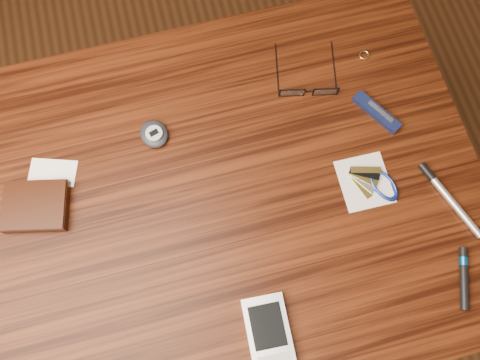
{
  "coord_description": "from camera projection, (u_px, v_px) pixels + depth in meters",
  "views": [
    {
      "loc": [
        0.02,
        -0.21,
        1.53
      ],
      "look_at": [
        0.08,
        0.02,
        0.76
      ],
      "focal_mm": 35.0,
      "sensor_mm": 36.0,
      "label": 1
    }
  ],
  "objects": [
    {
      "name": "notepad_keys",
      "position": [
        374.0,
        183.0,
        0.81
      ],
      "size": [
        0.11,
        0.1,
        0.01
      ],
      "color": "silver",
      "rests_on": "desk"
    },
    {
      "name": "gold_ring",
      "position": [
        364.0,
        55.0,
        0.89
      ],
      "size": [
        0.02,
        0.02,
        0.0
      ],
      "primitive_type": "torus",
      "rotation": [
        0.0,
        0.0,
        -0.25
      ],
      "color": "tan",
      "rests_on": "desk"
    },
    {
      "name": "pedometer",
      "position": [
        154.0,
        134.0,
        0.83
      ],
      "size": [
        0.06,
        0.07,
        0.02
      ],
      "color": "black",
      "rests_on": "desk"
    },
    {
      "name": "pda_phone",
      "position": [
        269.0,
        336.0,
        0.73
      ],
      "size": [
        0.07,
        0.13,
        0.02
      ],
      "color": "#ADADB1",
      "rests_on": "desk"
    },
    {
      "name": "black_blue_pen",
      "position": [
        464.0,
        276.0,
        0.76
      ],
      "size": [
        0.05,
        0.1,
        0.01
      ],
      "color": "black",
      "rests_on": "desk"
    },
    {
      "name": "ground",
      "position": [
        218.0,
        259.0,
        1.52
      ],
      "size": [
        3.8,
        3.8,
        0.0
      ],
      "primitive_type": "plane",
      "color": "#472814",
      "rests_on": "ground"
    },
    {
      "name": "desk",
      "position": [
        202.0,
        215.0,
        0.9
      ],
      "size": [
        1.0,
        0.7,
        0.75
      ],
      "color": "#391709",
      "rests_on": "ground"
    },
    {
      "name": "wallet_and_card",
      "position": [
        36.0,
        205.0,
        0.79
      ],
      "size": [
        0.14,
        0.15,
        0.02
      ],
      "color": "black",
      "rests_on": "desk"
    },
    {
      "name": "silver_pen",
      "position": [
        445.0,
        194.0,
        0.8
      ],
      "size": [
        0.06,
        0.15,
        0.01
      ],
      "color": "silver",
      "rests_on": "desk"
    },
    {
      "name": "eyeglasses",
      "position": [
        308.0,
        89.0,
        0.86
      ],
      "size": [
        0.13,
        0.13,
        0.02
      ],
      "color": "black",
      "rests_on": "desk"
    },
    {
      "name": "pocket_knife",
      "position": [
        377.0,
        112.0,
        0.85
      ],
      "size": [
        0.07,
        0.1,
        0.01
      ],
      "color": "#0E1439",
      "rests_on": "desk"
    }
  ]
}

